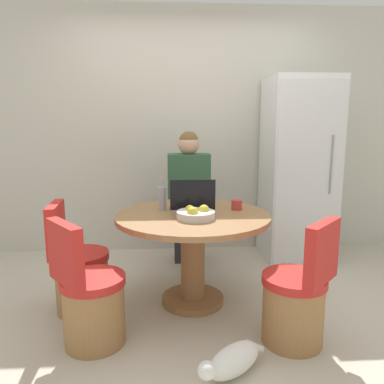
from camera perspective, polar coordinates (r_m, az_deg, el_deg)
name	(u,v)px	position (r m, az deg, el deg)	size (l,w,h in m)	color
ground_plane	(201,315)	(2.91, 1.36, -18.28)	(12.00, 12.00, 0.00)	beige
wall_back	(189,132)	(4.09, -0.44, 9.09)	(7.00, 0.06, 2.60)	beige
refrigerator	(298,170)	(3.97, 15.86, 3.19)	(0.67, 0.66, 1.85)	white
dining_table	(193,238)	(2.90, 0.12, -7.04)	(1.18, 1.18, 0.72)	olive
chair_near_left_corner	(91,303)	(2.54, -15.16, -16.02)	(0.47, 0.47, 0.83)	#9E7042
chair_near_right_corner	(296,302)	(2.56, 15.61, -15.86)	(0.48, 0.48, 0.83)	#9E7042
chair_left_side	(79,275)	(2.99, -16.83, -12.00)	(0.42, 0.41, 0.83)	#9E7042
person_seated	(189,194)	(3.64, -0.53, -0.27)	(0.40, 0.37, 1.32)	#2D2D38
laptop	(192,203)	(2.96, 0.04, -1.70)	(0.35, 0.23, 0.25)	#B7B7BC
fruit_bowl	(196,214)	(2.69, 0.59, -3.37)	(0.28, 0.28, 0.10)	beige
coffee_cup	(237,205)	(3.00, 6.81, -1.95)	(0.08, 0.08, 0.08)	#B2332D
bottle	(162,197)	(2.96, -4.53, -0.84)	(0.06, 0.06, 0.26)	#9999A3
cat	(232,361)	(2.30, 6.17, -24.19)	(0.43, 0.34, 0.18)	white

